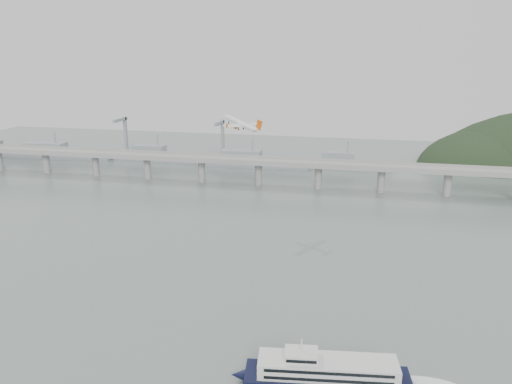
# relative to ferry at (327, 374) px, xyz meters

# --- Properties ---
(ground) EXTENTS (900.00, 900.00, 0.00)m
(ground) POSITION_rel_ferry_xyz_m (-47.90, 50.19, -4.68)
(ground) COLOR slate
(ground) RESTS_ON ground
(bridge) EXTENTS (800.00, 22.00, 23.90)m
(bridge) POSITION_rel_ferry_xyz_m (-49.05, 250.19, 12.97)
(bridge) COLOR gray
(bridge) RESTS_ON ground
(distant_fleet) EXTENTS (453.00, 60.90, 40.00)m
(distant_fleet) POSITION_rel_ferry_xyz_m (-203.26, 315.27, 1.54)
(distant_fleet) COLOR gray
(distant_fleet) RESTS_ON ground
(ferry) EXTENTS (91.42, 24.37, 17.27)m
(ferry) POSITION_rel_ferry_xyz_m (0.00, 0.00, 0.00)
(ferry) COLOR black
(ferry) RESTS_ON ground
(airliner) EXTENTS (29.24, 27.84, 10.08)m
(airliner) POSITION_rel_ferry_xyz_m (-66.24, 148.35, 61.34)
(airliner) COLOR white
(airliner) RESTS_ON ground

